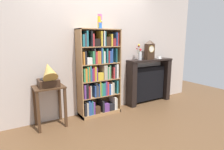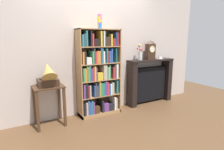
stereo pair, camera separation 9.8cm
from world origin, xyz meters
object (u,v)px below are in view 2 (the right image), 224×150
fireplace_mantel (149,81)px  teacup_with_saucer (160,58)px  bookshelf (98,76)px  side_table_left (49,97)px  gramophone (48,75)px  cup_stack (100,22)px  mantel_clock (150,50)px  flower_vase (140,54)px

fireplace_mantel → teacup_with_saucer: (0.27, -0.02, 0.55)m
bookshelf → side_table_left: (-0.96, -0.04, -0.28)m
teacup_with_saucer → bookshelf: bearing=-179.0°
bookshelf → fireplace_mantel: 1.37m
bookshelf → side_table_left: 1.00m
gramophone → bookshelf: bearing=5.7°
side_table_left → teacup_with_saucer: 2.63m
teacup_with_saucer → fireplace_mantel: bearing=175.0°
cup_stack → teacup_with_saucer: cup_stack is taller
side_table_left → bookshelf: bearing=2.3°
bookshelf → teacup_with_saucer: bookshelf is taller
mantel_clock → cup_stack: bearing=-178.0°
mantel_clock → flower_vase: size_ratio=1.23×
flower_vase → teacup_with_saucer: (0.58, -0.00, -0.12)m
bookshelf → teacup_with_saucer: 1.64m
bookshelf → gramophone: (-0.96, -0.10, 0.11)m
side_table_left → teacup_with_saucer: size_ratio=4.72×
side_table_left → gramophone: gramophone is taller
side_table_left → cup_stack: bearing=1.2°
side_table_left → fireplace_mantel: size_ratio=0.61×
gramophone → side_table_left: bearing=90.0°
cup_stack → side_table_left: (-0.99, -0.02, -1.30)m
flower_vase → bookshelf: bearing=-178.2°
fireplace_mantel → teacup_with_saucer: size_ratio=7.76×
bookshelf → fireplace_mantel: (1.34, 0.05, -0.28)m
side_table_left → fireplace_mantel: (2.30, 0.09, 0.00)m
mantel_clock → teacup_with_saucer: (0.30, 0.00, -0.19)m
teacup_with_saucer → mantel_clock: bearing=-179.5°
bookshelf → side_table_left: bearing=-177.7°
bookshelf → flower_vase: size_ratio=4.77×
bookshelf → fireplace_mantel: bookshelf is taller
fireplace_mantel → flower_vase: size_ratio=3.31×
flower_vase → side_table_left: bearing=-178.0°
gramophone → mantel_clock: 2.30m
bookshelf → cup_stack: 1.02m
fireplace_mantel → mantel_clock: bearing=-138.2°
bookshelf → gramophone: bearing=-174.3°
fireplace_mantel → teacup_with_saucer: 0.61m
fireplace_mantel → teacup_with_saucer: teacup_with_saucer is taller
mantel_clock → gramophone: bearing=-176.9°
side_table_left → fireplace_mantel: bearing=2.3°
teacup_with_saucer → flower_vase: bearing=179.7°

